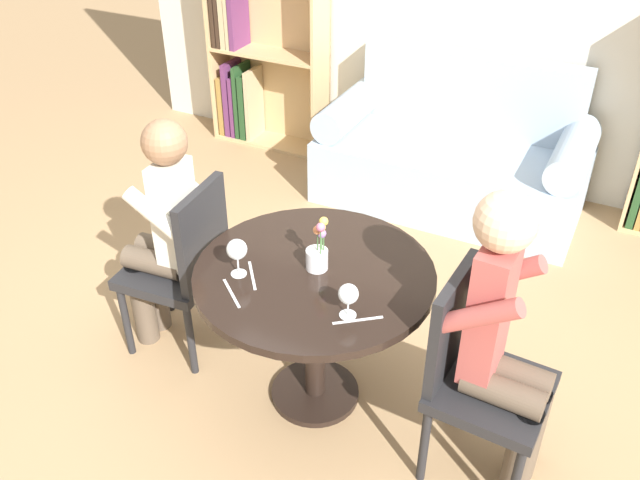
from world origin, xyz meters
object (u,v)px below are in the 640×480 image
(bookshelf_left, at_px, (256,57))
(person_right, at_px, (505,342))
(couch, at_px, (453,158))
(wine_glass_right, at_px, (348,295))
(chair_right, at_px, (475,371))
(flower_vase, at_px, (319,252))
(person_left, at_px, (163,233))
(wine_glass_left, at_px, (237,250))
(chair_left, at_px, (184,262))

(bookshelf_left, bearing_deg, person_right, -43.45)
(couch, bearing_deg, wine_glass_right, -83.81)
(bookshelf_left, distance_m, wine_glass_right, 3.08)
(chair_right, distance_m, flower_vase, 0.76)
(person_right, bearing_deg, person_left, 90.47)
(person_left, distance_m, flower_vase, 0.81)
(couch, bearing_deg, flower_vase, -89.79)
(chair_right, xyz_separation_m, wine_glass_right, (-0.46, -0.15, 0.31))
(bookshelf_left, bearing_deg, wine_glass_left, -60.19)
(couch, bearing_deg, wine_glass_left, -96.96)
(chair_left, relative_size, person_right, 0.71)
(person_right, relative_size, flower_vase, 5.28)
(chair_left, bearing_deg, chair_right, 81.95)
(person_right, bearing_deg, chair_right, 87.74)
(bookshelf_left, height_order, person_left, bookshelf_left)
(chair_left, xyz_separation_m, flower_vase, (0.71, -0.02, 0.29))
(bookshelf_left, distance_m, chair_left, 2.40)
(flower_vase, bearing_deg, couch, 90.21)
(chair_right, xyz_separation_m, flower_vase, (-0.69, 0.06, 0.29))
(person_left, bearing_deg, flower_vase, 84.79)
(wine_glass_left, height_order, flower_vase, flower_vase)
(couch, xyz_separation_m, bookshelf_left, (-1.64, 0.27, 0.34))
(person_left, bearing_deg, chair_right, 82.63)
(couch, height_order, person_right, person_right)
(couch, height_order, bookshelf_left, bookshelf_left)
(person_right, xyz_separation_m, wine_glass_right, (-0.55, -0.14, 0.12))
(bookshelf_left, distance_m, flower_vase, 2.77)
(wine_glass_left, bearing_deg, flower_vase, 33.70)
(chair_left, relative_size, flower_vase, 3.74)
(wine_glass_right, height_order, flower_vase, flower_vase)
(chair_right, bearing_deg, chair_left, 89.95)
(person_right, bearing_deg, wine_glass_right, 107.83)
(person_left, relative_size, person_right, 0.95)
(bookshelf_left, bearing_deg, person_left, -69.12)
(chair_left, xyz_separation_m, person_left, (-0.09, -0.01, 0.14))
(bookshelf_left, bearing_deg, couch, -9.39)
(chair_right, distance_m, wine_glass_right, 0.58)
(couch, relative_size, person_right, 1.31)
(bookshelf_left, xyz_separation_m, chair_left, (0.94, -2.21, -0.16))
(wine_glass_right, bearing_deg, person_left, 167.90)
(couch, relative_size, wine_glass_left, 10.33)
(couch, relative_size, chair_left, 1.86)
(bookshelf_left, height_order, wine_glass_left, bookshelf_left)
(flower_vase, bearing_deg, chair_right, -5.11)
(chair_left, distance_m, wine_glass_right, 1.01)
(person_left, bearing_deg, wine_glass_left, 66.06)
(person_left, distance_m, wine_glass_right, 1.06)
(chair_right, distance_m, wine_glass_left, 1.02)
(chair_right, bearing_deg, person_right, -92.26)
(chair_left, relative_size, wine_glass_right, 6.48)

